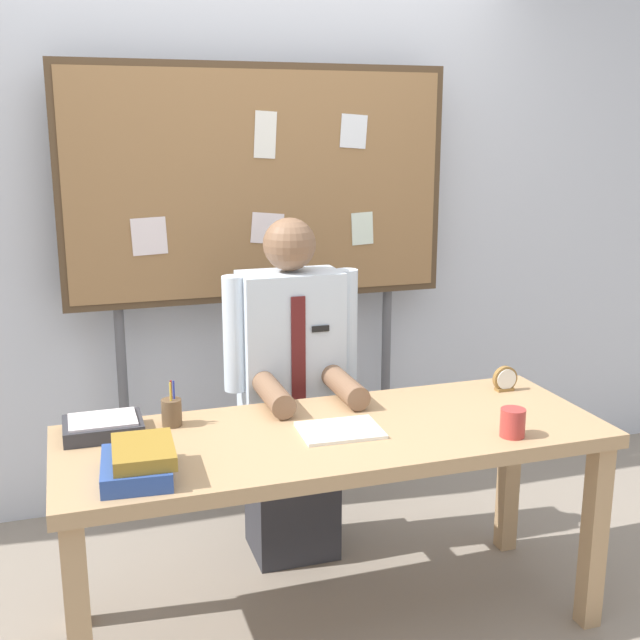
% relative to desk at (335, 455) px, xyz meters
% --- Properties ---
extents(ground_plane, '(12.00, 12.00, 0.00)m').
position_rel_desk_xyz_m(ground_plane, '(0.00, 0.00, -0.66)').
color(ground_plane, gray).
extents(back_wall, '(6.40, 0.08, 2.70)m').
position_rel_desk_xyz_m(back_wall, '(0.00, 1.22, 0.69)').
color(back_wall, silver).
rests_on(back_wall, ground_plane).
extents(desk, '(1.87, 0.69, 0.75)m').
position_rel_desk_xyz_m(desk, '(0.00, 0.00, 0.00)').
color(desk, tan).
rests_on(desk, ground_plane).
extents(person, '(0.55, 0.56, 1.41)m').
position_rel_desk_xyz_m(person, '(0.00, 0.54, 0.00)').
color(person, '#2D2D33').
rests_on(person, ground_plane).
extents(bulletin_board, '(1.72, 0.09, 2.02)m').
position_rel_desk_xyz_m(bulletin_board, '(0.00, 1.02, 0.83)').
color(bulletin_board, '#4C3823').
rests_on(bulletin_board, ground_plane).
extents(book_stack, '(0.23, 0.29, 0.10)m').
position_rel_desk_xyz_m(book_stack, '(-0.67, -0.17, 0.14)').
color(book_stack, '#2D4C99').
rests_on(book_stack, desk).
extents(open_notebook, '(0.28, 0.22, 0.01)m').
position_rel_desk_xyz_m(open_notebook, '(0.01, -0.02, 0.10)').
color(open_notebook, white).
rests_on(open_notebook, desk).
extents(desk_clock, '(0.10, 0.04, 0.10)m').
position_rel_desk_xyz_m(desk_clock, '(0.77, 0.19, 0.13)').
color(desk_clock, olive).
rests_on(desk_clock, desk).
extents(coffee_mug, '(0.08, 0.08, 0.10)m').
position_rel_desk_xyz_m(coffee_mug, '(0.55, -0.24, 0.14)').
color(coffee_mug, '#B23833').
rests_on(coffee_mug, desk).
extents(pen_holder, '(0.07, 0.07, 0.16)m').
position_rel_desk_xyz_m(pen_holder, '(-0.52, 0.22, 0.14)').
color(pen_holder, brown).
rests_on(pen_holder, desk).
extents(paper_tray, '(0.26, 0.20, 0.06)m').
position_rel_desk_xyz_m(paper_tray, '(-0.75, 0.20, 0.12)').
color(paper_tray, '#333338').
rests_on(paper_tray, desk).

